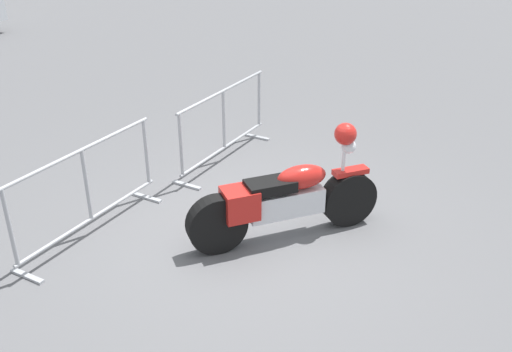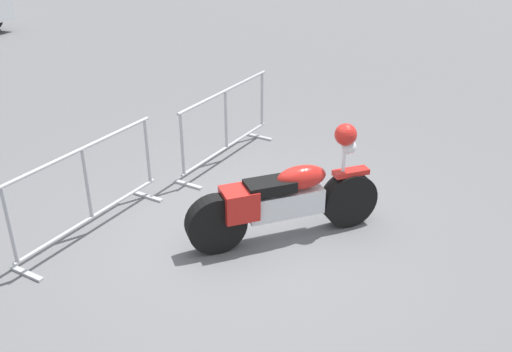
% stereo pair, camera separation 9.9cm
% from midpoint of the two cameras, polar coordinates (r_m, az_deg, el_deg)
% --- Properties ---
extents(ground_plane, '(120.00, 120.00, 0.00)m').
position_cam_midpoint_polar(ground_plane, '(6.60, -0.66, -5.67)').
color(ground_plane, '#5B5B5E').
extents(motorcycle, '(1.98, 1.41, 1.28)m').
position_cam_midpoint_polar(motorcycle, '(6.30, 2.52, -2.27)').
color(motorcycle, black).
rests_on(motorcycle, ground).
extents(crowd_barrier_near, '(2.14, 0.63, 1.07)m').
position_cam_midpoint_polar(crowd_barrier_near, '(6.59, -16.91, -1.45)').
color(crowd_barrier_near, '#9EA0A5').
rests_on(crowd_barrier_near, ground).
extents(crowd_barrier_far, '(2.14, 0.63, 1.07)m').
position_cam_midpoint_polar(crowd_barrier_far, '(8.14, -3.57, 5.15)').
color(crowd_barrier_far, '#9EA0A5').
rests_on(crowd_barrier_far, ground).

